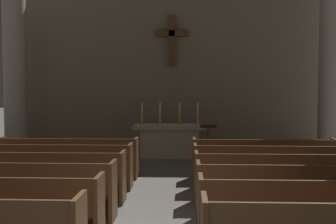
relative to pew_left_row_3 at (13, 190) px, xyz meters
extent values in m
cube|color=brown|center=(1.61, -1.01, 0.00)|extent=(0.06, 0.50, 0.95)
cube|color=brown|center=(0.00, 0.04, -0.05)|extent=(3.16, 0.40, 0.05)
cube|color=brown|center=(0.00, -0.19, 0.22)|extent=(3.16, 0.05, 0.50)
cube|color=brown|center=(0.00, 0.22, -0.28)|extent=(3.16, 0.04, 0.40)
cube|color=brown|center=(1.61, 0.02, 0.00)|extent=(0.06, 0.50, 0.95)
cube|color=brown|center=(0.00, 1.07, -0.05)|extent=(3.16, 0.40, 0.05)
cube|color=brown|center=(0.00, 0.84, 0.22)|extent=(3.16, 0.05, 0.50)
cube|color=brown|center=(0.00, 1.25, -0.28)|extent=(3.16, 0.04, 0.40)
cube|color=brown|center=(1.61, 1.05, 0.00)|extent=(0.06, 0.50, 0.95)
cube|color=brown|center=(0.00, 2.10, -0.05)|extent=(3.16, 0.40, 0.05)
cube|color=brown|center=(0.00, 1.88, 0.22)|extent=(3.16, 0.05, 0.50)
cube|color=brown|center=(0.00, 2.28, -0.28)|extent=(3.16, 0.04, 0.40)
cube|color=brown|center=(1.61, 2.08, 0.00)|extent=(0.06, 0.50, 0.95)
cube|color=brown|center=(0.00, 3.13, -0.05)|extent=(3.16, 0.40, 0.05)
cube|color=brown|center=(0.00, 2.91, 0.22)|extent=(3.16, 0.05, 0.50)
cube|color=brown|center=(0.00, 3.31, -0.28)|extent=(3.16, 0.04, 0.40)
cube|color=brown|center=(1.61, 3.11, 0.00)|extent=(0.06, 0.50, 0.95)
cube|color=brown|center=(-1.61, 3.11, 0.00)|extent=(0.06, 0.50, 0.95)
cube|color=brown|center=(4.57, -0.99, -0.05)|extent=(3.16, 0.40, 0.05)
cube|color=brown|center=(4.57, -1.22, 0.22)|extent=(3.16, 0.05, 0.50)
cube|color=brown|center=(2.96, -1.01, 0.00)|extent=(0.06, 0.50, 0.95)
cube|color=brown|center=(4.57, 0.04, -0.05)|extent=(3.16, 0.40, 0.05)
cube|color=brown|center=(4.57, -0.19, 0.22)|extent=(3.16, 0.05, 0.50)
cube|color=brown|center=(4.57, 0.22, -0.28)|extent=(3.16, 0.04, 0.40)
cube|color=brown|center=(2.96, 0.02, 0.00)|extent=(0.06, 0.50, 0.95)
cube|color=brown|center=(4.57, 1.07, -0.05)|extent=(3.16, 0.40, 0.05)
cube|color=brown|center=(4.57, 0.84, 0.22)|extent=(3.16, 0.05, 0.50)
cube|color=brown|center=(4.57, 1.25, -0.28)|extent=(3.16, 0.04, 0.40)
cube|color=brown|center=(2.96, 1.05, 0.00)|extent=(0.06, 0.50, 0.95)
cube|color=brown|center=(4.57, 2.10, -0.05)|extent=(3.16, 0.40, 0.05)
cube|color=brown|center=(4.57, 1.88, 0.22)|extent=(3.16, 0.05, 0.50)
cube|color=brown|center=(4.57, 2.28, -0.28)|extent=(3.16, 0.04, 0.40)
cube|color=brown|center=(2.96, 2.08, 0.00)|extent=(0.06, 0.50, 0.95)
cube|color=brown|center=(4.57, 3.13, -0.05)|extent=(3.16, 0.40, 0.05)
cube|color=brown|center=(4.57, 2.91, 0.22)|extent=(3.16, 0.05, 0.50)
cube|color=brown|center=(4.57, 3.31, -0.28)|extent=(3.16, 0.04, 0.40)
cube|color=brown|center=(2.96, 3.11, 0.00)|extent=(0.06, 0.50, 0.95)
cube|color=brown|center=(6.18, 3.11, 0.00)|extent=(0.06, 0.50, 0.95)
cube|color=#ADA89E|center=(-2.62, 6.38, -0.38)|extent=(0.99, 0.99, 0.20)
cylinder|color=#ADA89E|center=(-2.62, 6.38, 2.63)|extent=(0.71, 0.71, 6.22)
cube|color=#ADA89E|center=(7.19, 6.38, -0.38)|extent=(0.99, 0.99, 0.20)
cylinder|color=#ADA89E|center=(7.19, 6.38, 2.63)|extent=(0.71, 0.71, 6.22)
cube|color=#A8A399|center=(2.29, 6.09, -0.04)|extent=(1.76, 0.72, 0.88)
cube|color=#A8A399|center=(2.29, 6.09, 0.46)|extent=(2.20, 0.90, 0.12)
cube|color=silver|center=(2.29, 6.09, 0.53)|extent=(2.09, 0.86, 0.01)
cylinder|color=#B79338|center=(1.44, 6.09, 0.54)|extent=(0.16, 0.16, 0.02)
cylinder|color=#B79338|center=(1.44, 6.09, 0.72)|extent=(0.07, 0.07, 0.37)
cylinder|color=silver|center=(1.44, 6.09, 1.05)|extent=(0.04, 0.04, 0.30)
cylinder|color=#B79338|center=(1.99, 6.09, 0.54)|extent=(0.16, 0.16, 0.02)
cylinder|color=#B79338|center=(1.99, 6.09, 0.72)|extent=(0.07, 0.07, 0.37)
cylinder|color=silver|center=(1.99, 6.09, 1.05)|extent=(0.04, 0.04, 0.30)
cylinder|color=#B79338|center=(2.59, 6.09, 0.54)|extent=(0.16, 0.16, 0.02)
cylinder|color=#B79338|center=(2.59, 6.09, 0.72)|extent=(0.07, 0.07, 0.37)
cylinder|color=silver|center=(2.59, 6.09, 1.05)|extent=(0.04, 0.04, 0.30)
cylinder|color=#B79338|center=(3.14, 6.09, 0.54)|extent=(0.16, 0.16, 0.02)
cylinder|color=#B79338|center=(3.14, 6.09, 0.72)|extent=(0.07, 0.07, 0.37)
cylinder|color=silver|center=(3.14, 6.09, 1.05)|extent=(0.04, 0.04, 0.30)
cube|color=gray|center=(2.29, 8.06, 2.92)|extent=(10.94, 0.25, 6.79)
cube|color=brown|center=(2.29, 7.83, 3.26)|extent=(0.21, 0.21, 1.73)
cube|color=brown|center=(2.29, 7.83, 3.52)|extent=(1.11, 0.21, 0.21)
cylinder|color=brown|center=(3.39, 4.89, -0.46)|extent=(0.36, 0.36, 0.04)
cylinder|color=brown|center=(3.39, 4.89, 0.05)|extent=(0.10, 0.10, 1.05)
cube|color=brown|center=(3.39, 4.89, 0.60)|extent=(0.44, 0.31, 0.15)
camera|label=1|loc=(2.76, -6.35, 1.62)|focal=43.74mm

